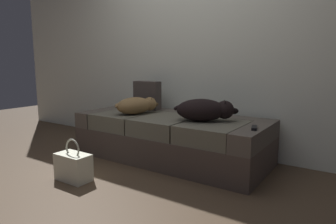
% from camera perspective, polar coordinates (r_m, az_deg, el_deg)
% --- Properties ---
extents(ground_plane, '(10.00, 10.00, 0.00)m').
position_cam_1_polar(ground_plane, '(2.64, -11.35, -13.93)').
color(ground_plane, '#4A3828').
extents(back_wall, '(6.40, 0.10, 2.80)m').
position_cam_1_polar(back_wall, '(3.64, 5.37, 15.05)').
color(back_wall, silver).
rests_on(back_wall, ground).
extents(couch, '(2.06, 0.87, 0.47)m').
position_cam_1_polar(couch, '(3.27, 0.50, -4.86)').
color(couch, '#4A3D36').
rests_on(couch, ground).
extents(dog_tan, '(0.37, 0.53, 0.19)m').
position_cam_1_polar(dog_tan, '(3.35, -5.90, 1.26)').
color(dog_tan, olive).
rests_on(dog_tan, couch).
extents(dog_dark, '(0.61, 0.46, 0.22)m').
position_cam_1_polar(dog_dark, '(2.94, 7.03, 0.40)').
color(dog_dark, black).
rests_on(dog_dark, couch).
extents(tv_remote, '(0.08, 0.16, 0.02)m').
position_cam_1_polar(tv_remote, '(2.69, 16.02, -2.89)').
color(tv_remote, black).
rests_on(tv_remote, couch).
extents(throw_pillow, '(0.34, 0.13, 0.34)m').
position_cam_1_polar(throw_pillow, '(3.67, -3.97, 3.16)').
color(throw_pillow, '#453D38').
rests_on(throw_pillow, couch).
extents(handbag, '(0.32, 0.18, 0.38)m').
position_cam_1_polar(handbag, '(2.84, -17.49, -9.81)').
color(handbag, silver).
rests_on(handbag, ground).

